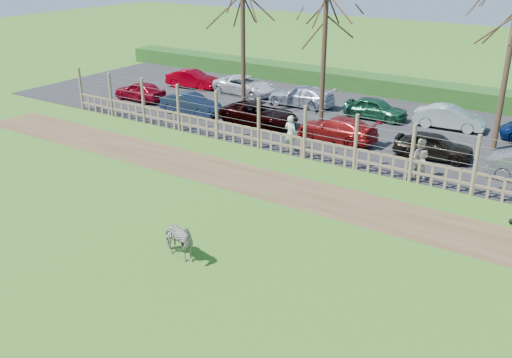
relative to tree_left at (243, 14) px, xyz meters
The scene contains 22 objects.
ground 15.17m from the tree_left, 62.53° to the right, with size 120.00×120.00×0.00m, color #59922F.
dirt_strip 11.74m from the tree_left, 50.91° to the right, with size 34.00×2.80×0.01m, color brown.
asphalt 8.81m from the tree_left, 17.10° to the left, with size 44.00×13.00×0.04m, color #232326.
hedge 12.20m from the tree_left, 54.16° to the left, with size 46.00×2.00×1.10m, color #1E4716.
fence 9.25m from the tree_left, 34.70° to the right, with size 30.16×0.16×2.50m.
tree_left is the anchor object (origin of this frame).
tree_mid 4.67m from the tree_left, 12.53° to the left, with size 4.80×4.80×6.83m.
tree_right 13.59m from the tree_left, ahead, with size 4.80×4.80×7.35m.
zebra 17.16m from the tree_left, 62.47° to the right, with size 0.70×1.53×1.29m, color gray.
visitor_a 8.29m from the tree_left, 36.35° to the right, with size 0.63×0.41×1.72m, color beige.
visitor_b 13.19m from the tree_left, 18.96° to the right, with size 0.84×0.65×1.72m, color beige.
crow 17.92m from the tree_left, 21.55° to the right, with size 0.28×0.21×0.23m.
car_0 8.72m from the tree_left, behind, with size 1.42×3.52×1.20m, color maroon.
car_1 5.83m from the tree_left, 144.00° to the right, with size 1.27×3.64×1.20m, color #18223B.
car_2 5.51m from the tree_left, 33.62° to the right, with size 1.99×4.32×1.20m, color black.
car_3 8.43m from the tree_left, 12.26° to the right, with size 1.68×4.13×1.20m, color maroon.
car_4 12.54m from the tree_left, ahead, with size 1.42×3.52×1.20m, color black.
car_7 8.83m from the tree_left, 153.16° to the left, with size 1.27×3.64×1.20m, color #91000E.
car_8 6.69m from the tree_left, 123.38° to the left, with size 1.99×4.32×1.20m, color silver.
car_9 6.27m from the tree_left, 59.71° to the left, with size 1.68×4.13×1.20m, color #B3B7C9.
car_10 8.98m from the tree_left, 24.94° to the left, with size 1.42×3.52×1.20m, color #194E31.
car_11 12.39m from the tree_left, 18.91° to the left, with size 1.27×3.64×1.20m, color #ACC3B4.
Camera 1 is at (11.77, -13.71, 9.18)m, focal length 40.00 mm.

